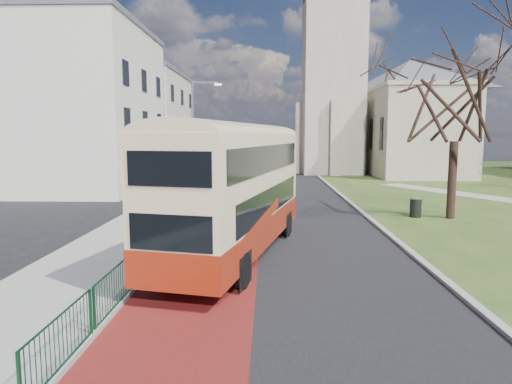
{
  "coord_description": "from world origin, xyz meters",
  "views": [
    {
      "loc": [
        0.84,
        -14.44,
        4.36
      ],
      "look_at": [
        0.33,
        4.42,
        2.0
      ],
      "focal_mm": 32.0,
      "sensor_mm": 36.0,
      "label": 1
    }
  ],
  "objects_px": {
    "litter_bin": "(416,207)",
    "streetlamp": "(195,132)",
    "bus": "(236,184)",
    "winter_tree_near": "(458,78)"
  },
  "relations": [
    {
      "from": "litter_bin",
      "to": "streetlamp",
      "type": "bearing_deg",
      "value": 147.1
    },
    {
      "from": "streetlamp",
      "to": "winter_tree_near",
      "type": "relative_size",
      "value": 0.78
    },
    {
      "from": "bus",
      "to": "litter_bin",
      "type": "distance_m",
      "value": 12.16
    },
    {
      "from": "streetlamp",
      "to": "winter_tree_near",
      "type": "xyz_separation_m",
      "value": [
        14.7,
        -8.73,
        2.6
      ]
    },
    {
      "from": "streetlamp",
      "to": "litter_bin",
      "type": "bearing_deg",
      "value": -32.9
    },
    {
      "from": "winter_tree_near",
      "to": "streetlamp",
      "type": "bearing_deg",
      "value": 149.28
    },
    {
      "from": "streetlamp",
      "to": "litter_bin",
      "type": "xyz_separation_m",
      "value": [
        12.99,
        -8.4,
        -4.03
      ]
    },
    {
      "from": "winter_tree_near",
      "to": "litter_bin",
      "type": "distance_m",
      "value": 6.86
    },
    {
      "from": "streetlamp",
      "to": "litter_bin",
      "type": "distance_m",
      "value": 15.99
    },
    {
      "from": "streetlamp",
      "to": "winter_tree_near",
      "type": "height_order",
      "value": "winter_tree_near"
    }
  ]
}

